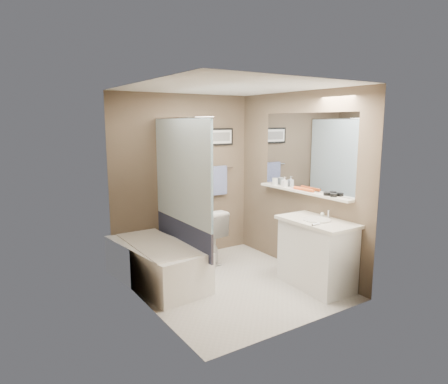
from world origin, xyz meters
TOP-DOWN VIEW (x-y plane):
  - ground at (0.00, 0.00)m, footprint 2.50×2.50m
  - ceiling at (0.00, 0.00)m, footprint 2.20×2.50m
  - wall_back at (0.00, 1.23)m, footprint 2.20×0.04m
  - wall_front at (0.00, -1.23)m, footprint 2.20×0.04m
  - wall_left at (-1.08, 0.00)m, footprint 0.04×2.50m
  - wall_right at (1.08, 0.00)m, footprint 0.04×2.50m
  - tile_surround at (-1.09, 0.50)m, footprint 0.02×1.55m
  - curtain_rod at (-0.40, 0.50)m, footprint 0.02×1.55m
  - curtain_upper at (-0.40, 0.50)m, footprint 0.03×1.45m
  - curtain_lower at (-0.40, 0.50)m, footprint 0.03×1.45m
  - mirror at (1.09, -0.15)m, footprint 0.02×1.60m
  - shelf at (1.04, -0.15)m, footprint 0.12×1.60m
  - towel_bar at (0.55, 1.22)m, footprint 0.60×0.02m
  - towel at (0.55, 1.20)m, footprint 0.34×0.05m
  - art_frame at (0.55, 1.23)m, footprint 0.62×0.02m
  - art_mat at (0.55, 1.22)m, footprint 0.56×0.00m
  - art_image at (0.55, 1.22)m, footprint 0.50×0.00m
  - door at (0.55, -1.24)m, footprint 0.80×0.02m
  - door_handle at (0.22, -1.19)m, footprint 0.10×0.02m
  - bathtub at (-0.75, 0.56)m, footprint 0.87×1.57m
  - tub_rim at (-0.75, 0.56)m, footprint 0.56×1.36m
  - toilet at (0.10, 0.91)m, footprint 0.52×0.81m
  - vanity at (0.85, -0.62)m, footprint 0.54×0.92m
  - countertop at (0.84, -0.62)m, footprint 0.54×0.96m
  - sink_basin at (0.83, -0.62)m, footprint 0.34×0.34m
  - faucet_spout at (1.03, -0.62)m, footprint 0.02×0.02m
  - faucet_knob at (1.03, -0.52)m, footprint 0.05×0.05m
  - candle_bowl_near at (1.04, -0.68)m, footprint 0.09×0.09m
  - candle_bowl_far at (1.04, -0.58)m, footprint 0.09×0.09m
  - hair_brush_front at (1.04, -0.24)m, footprint 0.05×0.22m
  - hair_brush_back at (1.04, -0.12)m, footprint 0.06×0.22m
  - pink_comb at (1.04, -0.01)m, footprint 0.03×0.16m
  - glass_jar at (1.04, 0.40)m, footprint 0.08×0.08m
  - soap_bottle at (1.04, 0.20)m, footprint 0.06×0.07m

SIDE VIEW (x-z plane):
  - ground at x=0.00m, z-range 0.00..0.00m
  - bathtub at x=-0.75m, z-range 0.00..0.50m
  - toilet at x=0.10m, z-range 0.00..0.79m
  - vanity at x=0.85m, z-range 0.00..0.80m
  - tub_rim at x=-0.75m, z-range 0.49..0.51m
  - curtain_lower at x=-0.40m, z-range 0.40..0.76m
  - countertop at x=0.84m, z-range 0.80..0.84m
  - sink_basin at x=0.83m, z-range 0.84..0.86m
  - faucet_knob at x=1.03m, z-range 0.84..0.90m
  - faucet_spout at x=1.03m, z-range 0.84..0.94m
  - tile_surround at x=-1.09m, z-range 0.00..2.00m
  - door at x=0.55m, z-range 0.00..2.00m
  - door_handle at x=0.22m, z-range 0.99..1.01m
  - shelf at x=1.04m, z-range 1.09..1.11m
  - pink_comb at x=1.04m, z-range 1.11..1.12m
  - towel at x=0.55m, z-range 0.90..1.34m
  - candle_bowl_near at x=1.04m, z-range 1.11..1.16m
  - candle_bowl_far at x=1.04m, z-range 1.11..1.16m
  - hair_brush_front at x=1.04m, z-range 1.12..1.16m
  - hair_brush_back at x=1.04m, z-range 1.12..1.16m
  - glass_jar at x=1.04m, z-range 1.11..1.22m
  - soap_bottle at x=1.04m, z-range 1.11..1.25m
  - wall_back at x=0.00m, z-range 0.00..2.40m
  - wall_front at x=0.00m, z-range 0.00..2.40m
  - wall_left at x=-1.08m, z-range 0.00..2.40m
  - wall_right at x=1.08m, z-range 0.00..2.40m
  - towel_bar at x=0.55m, z-range 1.29..1.31m
  - curtain_upper at x=-0.40m, z-range 0.76..2.04m
  - mirror at x=1.09m, z-range 1.12..2.12m
  - art_frame at x=0.55m, z-range 1.65..1.91m
  - art_mat at x=0.55m, z-range 1.68..1.88m
  - art_image at x=0.55m, z-range 1.72..1.84m
  - curtain_rod at x=-0.40m, z-range 2.04..2.06m
  - ceiling at x=0.00m, z-range 2.36..2.40m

